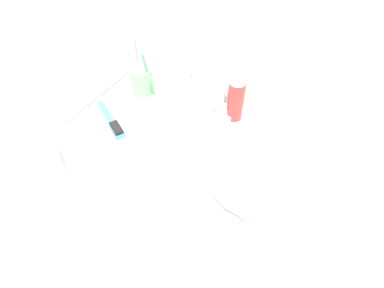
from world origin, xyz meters
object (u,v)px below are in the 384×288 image
object	(u,v)px
soap_dispenser	(194,88)
shaving_cream_can	(236,98)
hairbrush	(113,124)
hand_towel	(246,194)
toothbrush_cup	(142,80)

from	to	relation	value
soap_dispenser	shaving_cream_can	distance (m)	0.16
shaving_cream_can	hairbrush	bearing A→B (deg)	-140.95
shaving_cream_can	hand_towel	size ratio (longest dim) A/B	0.90
hairbrush	hand_towel	bearing A→B (deg)	23.25
toothbrush_cup	hand_towel	world-z (taller)	toothbrush_cup
toothbrush_cup	shaving_cream_can	world-z (taller)	toothbrush_cup
soap_dispenser	hand_towel	world-z (taller)	soap_dispenser
toothbrush_cup	hairbrush	bearing A→B (deg)	-82.32
toothbrush_cup	hand_towel	distance (m)	0.59
hairbrush	shaving_cream_can	bearing A→B (deg)	66.72
hand_towel	hairbrush	bearing A→B (deg)	175.59
soap_dispenser	hand_towel	bearing A→B (deg)	-39.46
shaving_cream_can	hairbrush	distance (m)	0.42
hairbrush	soap_dispenser	bearing A→B (deg)	84.64
toothbrush_cup	hairbrush	distance (m)	0.20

